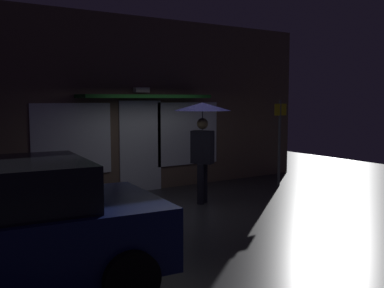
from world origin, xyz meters
The scene contains 5 objects.
ground_plane centered at (0.00, 0.00, 0.00)m, with size 18.00×18.00×0.00m, color #26262B.
building_facade centered at (0.00, 2.34, 2.07)m, with size 9.96×1.00×4.18m.
person_with_umbrella centered at (0.53, 0.33, 1.72)m, with size 1.20×1.20×2.16m.
street_sign_post centered at (3.30, 0.85, 1.26)m, with size 0.40×0.07×2.22m.
sidewalk_bollard centered at (-1.68, 1.03, 0.33)m, with size 0.22×0.22×0.66m, color #B2A899.
Camera 1 is at (-4.88, -7.44, 2.25)m, focal length 41.82 mm.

